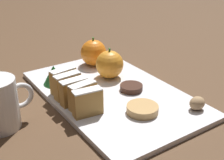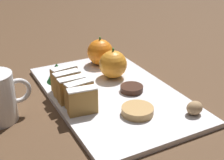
# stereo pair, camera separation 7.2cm
# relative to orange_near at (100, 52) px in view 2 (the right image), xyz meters

# --- Properties ---
(ground_plane) EXTENTS (6.00, 6.00, 0.00)m
(ground_plane) POSITION_rel_orange_near_xyz_m (-0.05, -0.16, -0.05)
(ground_plane) COLOR #513823
(serving_platter) EXTENTS (0.28, 0.45, 0.01)m
(serving_platter) POSITION_rel_orange_near_xyz_m (-0.05, -0.16, -0.04)
(serving_platter) COLOR white
(serving_platter) RESTS_ON ground_plane
(stollen_slice_front) EXTENTS (0.06, 0.03, 0.06)m
(stollen_slice_front) POSITION_rel_orange_near_xyz_m (-0.15, -0.22, -0.01)
(stollen_slice_front) COLOR #B28442
(stollen_slice_front) RESTS_ON serving_platter
(stollen_slice_second) EXTENTS (0.06, 0.03, 0.06)m
(stollen_slice_second) POSITION_rel_orange_near_xyz_m (-0.14, -0.19, -0.01)
(stollen_slice_second) COLOR #B28442
(stollen_slice_second) RESTS_ON serving_platter
(stollen_slice_third) EXTENTS (0.06, 0.02, 0.06)m
(stollen_slice_third) POSITION_rel_orange_near_xyz_m (-0.15, -0.16, -0.01)
(stollen_slice_third) COLOR #B28442
(stollen_slice_third) RESTS_ON serving_platter
(stollen_slice_fourth) EXTENTS (0.06, 0.03, 0.06)m
(stollen_slice_fourth) POSITION_rel_orange_near_xyz_m (-0.15, -0.13, -0.01)
(stollen_slice_fourth) COLOR #B28442
(stollen_slice_fourth) RESTS_ON serving_platter
(stollen_slice_fifth) EXTENTS (0.06, 0.03, 0.06)m
(stollen_slice_fifth) POSITION_rel_orange_near_xyz_m (-0.14, -0.10, -0.01)
(stollen_slice_fifth) COLOR #B28442
(stollen_slice_fifth) RESTS_ON serving_platter
(orange_near) EXTENTS (0.07, 0.07, 0.08)m
(orange_near) POSITION_rel_orange_near_xyz_m (0.00, 0.00, 0.00)
(orange_near) COLOR orange
(orange_near) RESTS_ON serving_platter
(orange_far) EXTENTS (0.07, 0.07, 0.08)m
(orange_far) POSITION_rel_orange_near_xyz_m (-0.01, -0.09, -0.00)
(orange_far) COLOR orange
(orange_far) RESTS_ON serving_platter
(walnut) EXTENTS (0.04, 0.03, 0.03)m
(walnut) POSITION_rel_orange_near_xyz_m (0.05, -0.33, -0.02)
(walnut) COLOR tan
(walnut) RESTS_ON serving_platter
(chocolate_cookie) EXTENTS (0.05, 0.05, 0.01)m
(chocolate_cookie) POSITION_rel_orange_near_xyz_m (-0.01, -0.18, -0.03)
(chocolate_cookie) COLOR #381E14
(chocolate_cookie) RESTS_ON serving_platter
(gingerbread_cookie) EXTENTS (0.07, 0.07, 0.02)m
(gingerbread_cookie) POSITION_rel_orange_near_xyz_m (-0.05, -0.28, -0.03)
(gingerbread_cookie) COLOR tan
(gingerbread_cookie) RESTS_ON serving_platter
(evergreen_sprig) EXTENTS (0.06, 0.06, 0.05)m
(evergreen_sprig) POSITION_rel_orange_near_xyz_m (-0.14, -0.05, -0.01)
(evergreen_sprig) COLOR #23662D
(evergreen_sprig) RESTS_ON serving_platter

